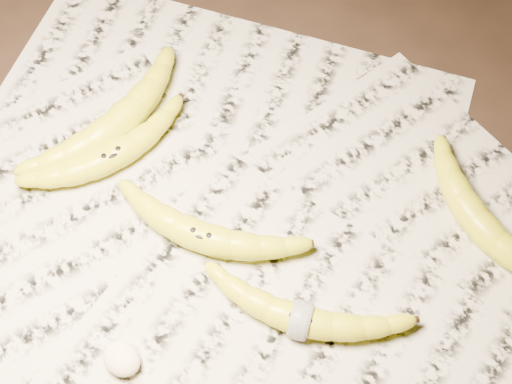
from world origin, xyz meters
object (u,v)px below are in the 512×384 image
Objects in this scene: banana_taped at (301,319)px; banana_left_a at (112,156)px; banana_left_b at (115,123)px; banana_center at (203,236)px; banana_upper_a at (478,219)px.

banana_left_a is at bearing 153.57° from banana_taped.
banana_left_b is 1.07× the size of banana_center.
banana_left_b is at bearing 146.71° from banana_center.
banana_left_a is 0.28m from banana_taped.
banana_left_a is at bearing -131.81° from banana_upper_a.
banana_upper_a is (0.36, 0.19, 0.00)m from banana_left_a.
banana_center is 0.14m from banana_taped.
banana_left_b is 0.17m from banana_center.
banana_upper_a is at bearing 23.64° from banana_center.
banana_taped is at bearing -75.19° from banana_left_a.
banana_left_a is at bearing 156.76° from banana_center.
banana_left_b reaches higher than banana_taped.
banana_left_b reaches higher than banana_upper_a.
banana_left_b is at bearing -137.39° from banana_upper_a.
banana_left_b is 1.05× the size of banana_taped.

